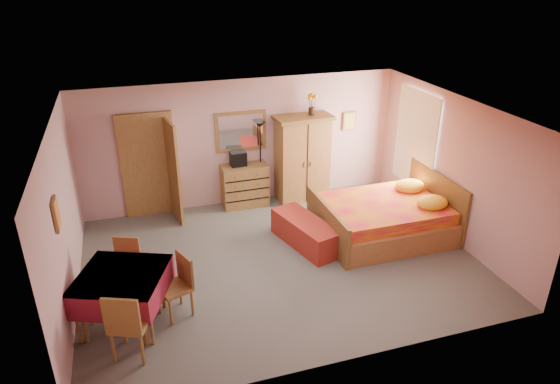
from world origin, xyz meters
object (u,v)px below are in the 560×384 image
object	(u,v)px
chair_east	(174,287)
bench	(306,232)
wall_mirror	(241,131)
dining_table	(125,300)
stereo	(238,159)
chair_west	(68,303)
chair_north	(125,269)
chest_of_drawers	(245,185)
wardrobe	(303,159)
floor_lamp	(261,163)
sunflower_vase	(312,104)
bed	(383,209)
chair_south	(130,322)

from	to	relation	value
chair_east	bench	bearing A→B (deg)	-84.17
wall_mirror	dining_table	xyz separation A→B (m)	(-2.50, -3.40, -1.14)
dining_table	bench	bearing A→B (deg)	22.18
stereo	chair_west	bearing A→B (deg)	-134.36
chair_north	chair_east	size ratio (longest dim) A/B	0.95
chest_of_drawers	wardrobe	distance (m)	1.33
wall_mirror	chest_of_drawers	bearing A→B (deg)	-89.46
floor_lamp	sunflower_vase	size ratio (longest dim) A/B	3.93
wall_mirror	stereo	size ratio (longest dim) A/B	3.33
wall_mirror	dining_table	world-z (taller)	wall_mirror
wall_mirror	chair_east	distance (m)	4.00
sunflower_vase	chair_east	world-z (taller)	sunflower_vase
chair_west	chair_east	bearing A→B (deg)	111.13
wall_mirror	sunflower_vase	bearing A→B (deg)	-10.08
bed	stereo	bearing A→B (deg)	137.58
sunflower_vase	chair_east	distance (m)	4.78
sunflower_vase	bed	bearing A→B (deg)	-69.86
stereo	wall_mirror	bearing A→B (deg)	57.80
floor_lamp	wardrobe	bearing A→B (deg)	-10.78
bench	stereo	bearing A→B (deg)	111.29
bed	dining_table	bearing A→B (deg)	-165.78
chair_south	chair_north	size ratio (longest dim) A/B	1.14
wall_mirror	bench	bearing A→B (deg)	-72.58
floor_lamp	chair_south	xyz separation A→B (m)	(-2.81, -3.92, -0.36)
wardrobe	dining_table	size ratio (longest dim) A/B	1.62
chest_of_drawers	chair_south	xyz separation A→B (m)	(-2.44, -3.82, 0.06)
bed	chair_north	world-z (taller)	bed
sunflower_vase	chair_north	xyz separation A→B (m)	(-3.89, -2.39, -1.61)
dining_table	chair_west	size ratio (longest dim) A/B	1.12
chair_south	chair_north	distance (m)	1.38
floor_lamp	dining_table	world-z (taller)	floor_lamp
wardrobe	chair_north	xyz separation A→B (m)	(-3.72, -2.38, -0.47)
chair_north	chair_east	distance (m)	0.99
chest_of_drawers	wardrobe	bearing A→B (deg)	-3.60
bed	chair_north	distance (m)	4.63
chest_of_drawers	chair_south	bearing A→B (deg)	-122.96
wall_mirror	bed	world-z (taller)	wall_mirror
floor_lamp	bed	bearing A→B (deg)	-50.01
bed	chair_south	bearing A→B (deg)	-158.45
bed	bench	bearing A→B (deg)	176.37
wardrobe	chair_east	xyz separation A→B (m)	(-3.06, -3.12, -0.45)
stereo	bed	distance (m)	3.06
floor_lamp	chair_south	world-z (taller)	floor_lamp
bed	dining_table	xyz separation A→B (m)	(-4.63, -1.20, -0.13)
dining_table	chair_south	world-z (taller)	chair_south
chest_of_drawers	stereo	size ratio (longest dim) A/B	3.00
floor_lamp	dining_table	bearing A→B (deg)	-131.20
stereo	sunflower_vase	size ratio (longest dim) A/B	0.71
floor_lamp	chair_west	world-z (taller)	floor_lamp
chair_north	wardrobe	bearing A→B (deg)	-124.12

